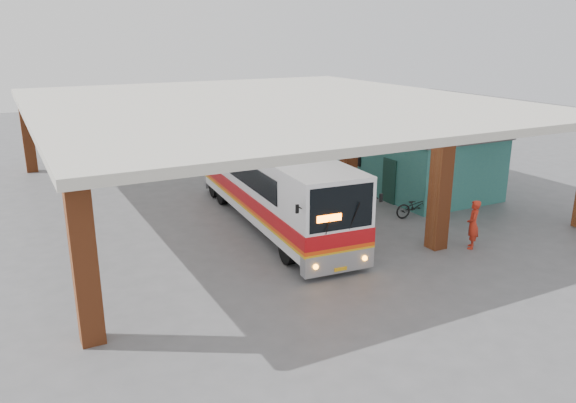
% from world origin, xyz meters
% --- Properties ---
extents(ground, '(90.00, 90.00, 0.00)m').
position_xyz_m(ground, '(0.00, 0.00, 0.00)').
color(ground, '#515154').
rests_on(ground, ground).
extents(brick_columns, '(20.10, 21.60, 4.35)m').
position_xyz_m(brick_columns, '(1.43, 5.00, 2.17)').
color(brick_columns, brown).
rests_on(brick_columns, ground).
extents(canopy_roof, '(21.00, 23.00, 0.30)m').
position_xyz_m(canopy_roof, '(0.50, 6.50, 4.50)').
color(canopy_roof, beige).
rests_on(canopy_roof, brick_columns).
extents(shop_building, '(5.20, 8.20, 3.11)m').
position_xyz_m(shop_building, '(7.49, 4.00, 1.56)').
color(shop_building, '#296867').
rests_on(shop_building, ground).
extents(coach_bus, '(3.41, 12.27, 3.53)m').
position_xyz_m(coach_bus, '(-1.25, 2.28, 1.75)').
color(coach_bus, white).
rests_on(coach_bus, ground).
extents(motorcycle, '(2.02, 0.94, 1.02)m').
position_xyz_m(motorcycle, '(4.70, 0.18, 0.51)').
color(motorcycle, black).
rests_on(motorcycle, ground).
extents(pedestrian, '(0.79, 0.79, 1.85)m').
position_xyz_m(pedestrian, '(4.15, -3.64, 0.92)').
color(pedestrian, red).
rests_on(pedestrian, ground).
extents(red_chair, '(0.49, 0.49, 0.73)m').
position_xyz_m(red_chair, '(5.08, 5.56, 0.34)').
color(red_chair, red).
rests_on(red_chair, ground).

